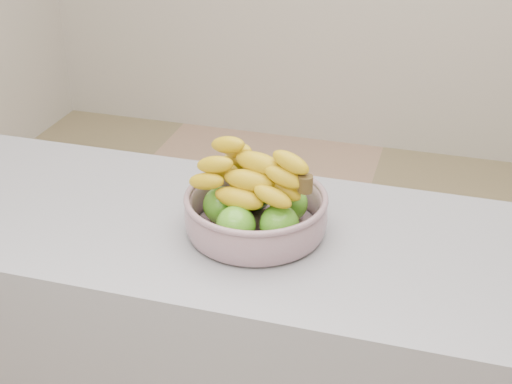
# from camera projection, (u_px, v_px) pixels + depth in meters

# --- Properties ---
(counter) EXTENTS (2.00, 0.60, 0.90)m
(counter) POSITION_uv_depth(u_px,v_px,m) (271.00, 384.00, 1.80)
(counter) COLOR gray
(counter) RESTS_ON ground
(fruit_bowl) EXTENTS (0.32, 0.32, 0.20)m
(fruit_bowl) POSITION_uv_depth(u_px,v_px,m) (256.00, 207.00, 1.57)
(fruit_bowl) COLOR #92A0AF
(fruit_bowl) RESTS_ON counter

